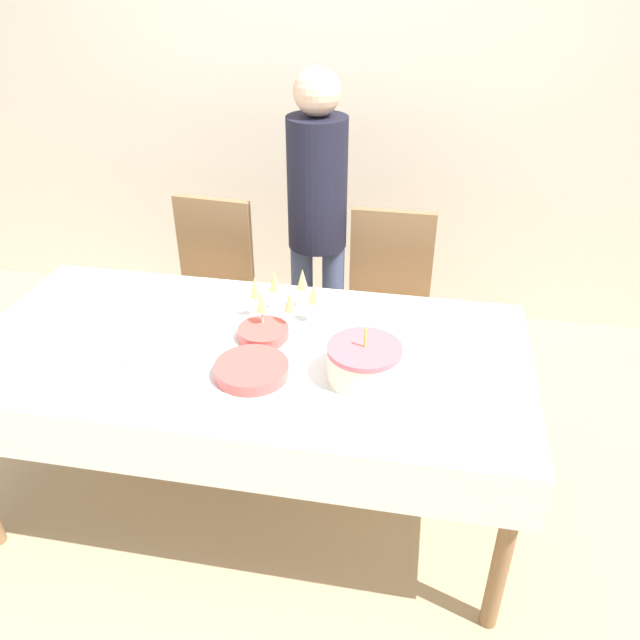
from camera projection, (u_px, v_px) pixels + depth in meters
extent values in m
plane|color=tan|center=(257.00, 495.00, 2.69)|extent=(12.00, 12.00, 0.00)
cube|color=silver|center=(329.00, 86.00, 3.46)|extent=(8.00, 0.05, 2.70)
cube|color=white|center=(247.00, 350.00, 2.29)|extent=(2.02, 0.96, 0.03)
cube|color=white|center=(248.00, 370.00, 2.34)|extent=(2.05, 0.99, 0.21)
cylinder|color=olive|center=(503.00, 552.00, 1.99)|extent=(0.06, 0.06, 0.74)
cylinder|color=olive|center=(85.00, 348.00, 2.99)|extent=(0.06, 0.06, 0.74)
cylinder|color=olive|center=(491.00, 393.00, 2.70)|extent=(0.06, 0.06, 0.74)
cube|color=olive|center=(204.00, 310.00, 3.13)|extent=(0.46, 0.46, 0.04)
cube|color=olive|center=(215.00, 246.00, 3.15)|extent=(0.40, 0.07, 0.50)
cylinder|color=olive|center=(227.00, 375.00, 3.07)|extent=(0.04, 0.04, 0.43)
cylinder|color=olive|center=(161.00, 363.00, 3.15)|extent=(0.04, 0.04, 0.43)
cylinder|color=olive|center=(253.00, 336.00, 3.36)|extent=(0.04, 0.04, 0.43)
cylinder|color=olive|center=(192.00, 327.00, 3.44)|extent=(0.04, 0.04, 0.43)
cube|color=olive|center=(384.00, 328.00, 2.99)|extent=(0.42, 0.42, 0.04)
cube|color=olive|center=(391.00, 260.00, 3.01)|extent=(0.40, 0.04, 0.50)
cylinder|color=olive|center=(416.00, 394.00, 2.93)|extent=(0.04, 0.04, 0.43)
cylinder|color=olive|center=(341.00, 385.00, 2.99)|extent=(0.04, 0.04, 0.43)
cylinder|color=olive|center=(420.00, 352.00, 3.24)|extent=(0.04, 0.04, 0.43)
cylinder|color=olive|center=(351.00, 345.00, 3.29)|extent=(0.04, 0.04, 0.43)
cylinder|color=beige|center=(364.00, 365.00, 2.09)|extent=(0.25, 0.25, 0.11)
cylinder|color=#D15B66|center=(365.00, 349.00, 2.06)|extent=(0.25, 0.25, 0.02)
cylinder|color=yellow|center=(365.00, 339.00, 2.04)|extent=(0.01, 0.01, 0.06)
sphere|color=#F9CC4C|center=(366.00, 329.00, 2.02)|extent=(0.01, 0.01, 0.01)
cylinder|color=silver|center=(282.00, 322.00, 2.43)|extent=(0.34, 0.34, 0.01)
cylinder|color=silver|center=(314.00, 322.00, 2.42)|extent=(0.05, 0.05, 0.00)
cylinder|color=silver|center=(314.00, 312.00, 2.39)|extent=(0.01, 0.01, 0.08)
cone|color=#E0CC72|center=(314.00, 293.00, 2.35)|extent=(0.04, 0.04, 0.08)
cylinder|color=silver|center=(303.00, 307.00, 2.51)|extent=(0.05, 0.05, 0.00)
cylinder|color=silver|center=(303.00, 298.00, 2.49)|extent=(0.01, 0.01, 0.08)
cone|color=#E0CC72|center=(302.00, 279.00, 2.45)|extent=(0.04, 0.04, 0.08)
cylinder|color=silver|center=(276.00, 309.00, 2.50)|extent=(0.05, 0.05, 0.00)
cylinder|color=silver|center=(275.00, 299.00, 2.48)|extent=(0.01, 0.01, 0.08)
cone|color=#E0CC72|center=(274.00, 281.00, 2.43)|extent=(0.04, 0.04, 0.08)
cylinder|color=silver|center=(257.00, 316.00, 2.45)|extent=(0.05, 0.05, 0.00)
cylinder|color=silver|center=(256.00, 306.00, 2.43)|extent=(0.01, 0.01, 0.08)
cone|color=#E0CC72|center=(255.00, 287.00, 2.39)|extent=(0.04, 0.04, 0.08)
cylinder|color=silver|center=(263.00, 331.00, 2.36)|extent=(0.05, 0.05, 0.00)
cylinder|color=silver|center=(263.00, 321.00, 2.34)|extent=(0.01, 0.01, 0.08)
cone|color=#E0CC72|center=(262.00, 301.00, 2.30)|extent=(0.04, 0.04, 0.08)
cylinder|color=silver|center=(291.00, 330.00, 2.36)|extent=(0.05, 0.05, 0.00)
cylinder|color=silver|center=(290.00, 320.00, 2.34)|extent=(0.01, 0.01, 0.08)
cone|color=#E0CC72|center=(290.00, 301.00, 2.30)|extent=(0.04, 0.04, 0.08)
cylinder|color=#CC4C47|center=(252.00, 374.00, 2.13)|extent=(0.26, 0.26, 0.01)
cylinder|color=#CC4C47|center=(252.00, 372.00, 2.13)|extent=(0.26, 0.26, 0.01)
cylinder|color=#CC4C47|center=(252.00, 371.00, 2.13)|extent=(0.26, 0.26, 0.01)
cylinder|color=#CC4C47|center=(252.00, 369.00, 2.12)|extent=(0.26, 0.26, 0.01)
cylinder|color=#CC4C47|center=(251.00, 367.00, 2.12)|extent=(0.26, 0.26, 0.01)
cylinder|color=#CC4C47|center=(251.00, 365.00, 2.12)|extent=(0.26, 0.26, 0.01)
cylinder|color=#CC4C47|center=(264.00, 337.00, 2.33)|extent=(0.19, 0.19, 0.01)
cylinder|color=#CC4C47|center=(264.00, 335.00, 2.33)|extent=(0.19, 0.19, 0.01)
cylinder|color=#CC4C47|center=(263.00, 334.00, 2.33)|extent=(0.19, 0.19, 0.01)
cylinder|color=#CC4C47|center=(263.00, 332.00, 2.32)|extent=(0.19, 0.19, 0.01)
cylinder|color=#CC4C47|center=(263.00, 331.00, 2.32)|extent=(0.19, 0.19, 0.01)
cylinder|color=#CC4C47|center=(263.00, 329.00, 2.32)|extent=(0.19, 0.19, 0.01)
cube|color=silver|center=(345.00, 419.00, 1.93)|extent=(0.30, 0.02, 0.00)
cube|color=silver|center=(151.00, 357.00, 2.21)|extent=(0.18, 0.09, 0.02)
cube|color=white|center=(178.00, 329.00, 2.38)|extent=(0.15, 0.15, 0.01)
cylinder|color=#3F4C72|center=(303.00, 311.00, 3.26)|extent=(0.11, 0.11, 0.77)
cylinder|color=#3F4C72|center=(333.00, 314.00, 3.23)|extent=(0.11, 0.11, 0.77)
cylinder|color=black|center=(317.00, 184.00, 2.88)|extent=(0.28, 0.28, 0.61)
sphere|color=#D8B293|center=(317.00, 91.00, 2.67)|extent=(0.21, 0.21, 0.21)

